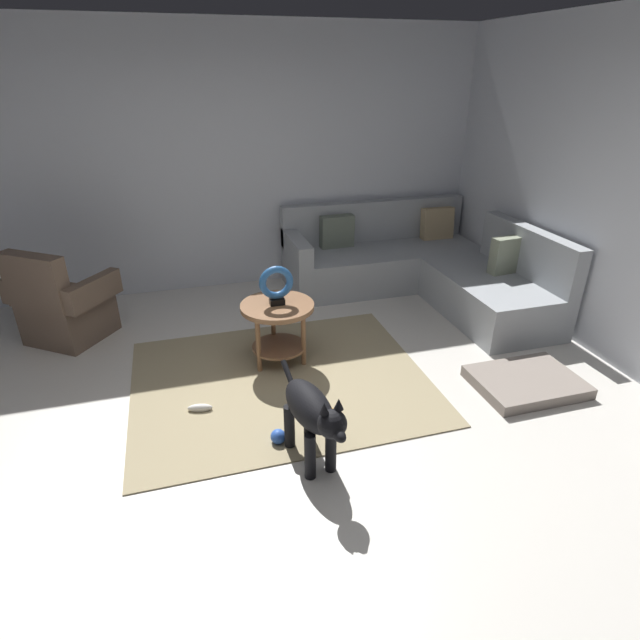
{
  "coord_description": "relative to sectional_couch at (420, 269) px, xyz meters",
  "views": [
    {
      "loc": [
        -0.51,
        -2.7,
        2.25
      ],
      "look_at": [
        0.45,
        0.6,
        0.55
      ],
      "focal_mm": 28.65,
      "sensor_mm": 36.0,
      "label": 1
    }
  ],
  "objects": [
    {
      "name": "ground_plane",
      "position": [
        -1.99,
        -2.01,
        -0.34
      ],
      "size": [
        6.0,
        6.0,
        0.1
      ],
      "primitive_type": "cube",
      "color": "silver"
    },
    {
      "name": "wall_back",
      "position": [
        -1.99,
        0.93,
        1.06
      ],
      "size": [
        6.0,
        0.12,
        2.7
      ],
      "primitive_type": "cube",
      "color": "silver",
      "rests_on": "ground_plane"
    },
    {
      "name": "area_rug",
      "position": [
        -1.84,
        -1.31,
        -0.29
      ],
      "size": [
        2.3,
        1.9,
        0.01
      ],
      "primitive_type": "cube",
      "color": "tan",
      "rests_on": "ground_plane"
    },
    {
      "name": "sectional_couch",
      "position": [
        0.0,
        0.0,
        0.0
      ],
      "size": [
        2.2,
        2.25,
        0.88
      ],
      "color": "#9EA3A8",
      "rests_on": "ground_plane"
    },
    {
      "name": "armchair",
      "position": [
        -3.57,
        -0.07,
        0.03
      ],
      "size": [
        1.0,
        0.96,
        0.88
      ],
      "rotation": [
        0.0,
        0.0,
        -0.63
      ],
      "color": "brown",
      "rests_on": "ground_plane"
    },
    {
      "name": "side_table",
      "position": [
        -1.79,
        -1.02,
        0.12
      ],
      "size": [
        0.6,
        0.6,
        0.54
      ],
      "color": "brown",
      "rests_on": "ground_plane"
    },
    {
      "name": "torus_sculpture",
      "position": [
        -1.79,
        -1.02,
        0.42
      ],
      "size": [
        0.28,
        0.08,
        0.33
      ],
      "color": "black",
      "rests_on": "side_table"
    },
    {
      "name": "dog_bed_mat",
      "position": [
        -0.01,
        -1.93,
        -0.25
      ],
      "size": [
        0.8,
        0.6,
        0.09
      ],
      "primitive_type": "cube",
      "color": "gray",
      "rests_on": "ground_plane"
    },
    {
      "name": "dog",
      "position": [
        -1.84,
        -2.29,
        0.09
      ],
      "size": [
        0.31,
        0.84,
        0.63
      ],
      "rotation": [
        0.0,
        0.0,
        3.32
      ],
      "color": "black",
      "rests_on": "ground_plane"
    },
    {
      "name": "dog_toy_ball",
      "position": [
        -2.02,
        -2.05,
        -0.24
      ],
      "size": [
        0.1,
        0.1,
        0.1
      ],
      "primitive_type": "sphere",
      "color": "blue",
      "rests_on": "ground_plane"
    },
    {
      "name": "dog_toy_rope",
      "position": [
        -1.61,
        -1.8,
        -0.27
      ],
      "size": [
        0.14,
        0.17,
        0.05
      ],
      "primitive_type": "cylinder",
      "rotation": [
        0.0,
        1.57,
        2.2
      ],
      "color": "orange",
      "rests_on": "ground_plane"
    },
    {
      "name": "dog_toy_bone",
      "position": [
        -2.49,
        -1.55,
        -0.26
      ],
      "size": [
        0.19,
        0.09,
        0.06
      ],
      "primitive_type": "ellipsoid",
      "rotation": [
        0.0,
        0.0,
        2.94
      ],
      "color": "silver",
      "rests_on": "ground_plane"
    }
  ]
}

